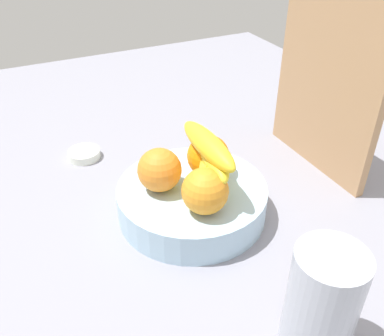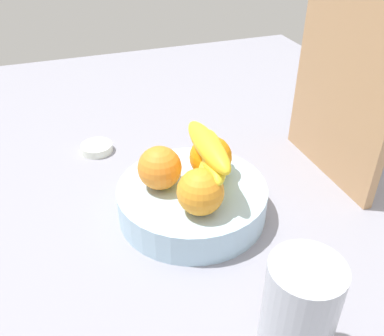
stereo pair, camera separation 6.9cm
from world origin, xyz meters
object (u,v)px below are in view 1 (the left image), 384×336
(cutting_board, at_px, (327,85))
(orange_front_right, at_px, (205,191))
(fruit_bowl, at_px, (192,200))
(thermos_tumbler, at_px, (321,304))
(jar_lid, at_px, (84,154))
(banana_bunch, at_px, (210,162))
(orange_center, at_px, (208,156))
(orange_front_left, at_px, (159,170))

(cutting_board, bearing_deg, orange_front_right, -71.56)
(fruit_bowl, bearing_deg, cutting_board, 97.02)
(thermos_tumbler, bearing_deg, orange_front_right, -172.64)
(orange_front_right, bearing_deg, jar_lid, -160.32)
(orange_front_right, xyz_separation_m, thermos_tumbler, (0.25, 0.03, -0.02))
(banana_bunch, height_order, cutting_board, cutting_board)
(orange_center, height_order, jar_lid, orange_center)
(orange_front_left, height_order, cutting_board, cutting_board)
(orange_front_right, distance_m, banana_bunch, 0.07)
(orange_front_left, distance_m, cutting_board, 0.38)
(orange_front_left, bearing_deg, banana_bunch, 66.84)
(orange_center, bearing_deg, banana_bunch, -24.34)
(orange_front_left, height_order, jar_lid, orange_front_left)
(cutting_board, bearing_deg, orange_front_left, -86.83)
(banana_bunch, bearing_deg, orange_front_left, -113.16)
(orange_front_left, distance_m, thermos_tumbler, 0.34)
(orange_front_left, distance_m, banana_bunch, 0.09)
(fruit_bowl, relative_size, orange_front_right, 3.49)
(orange_front_left, bearing_deg, cutting_board, 92.78)
(fruit_bowl, bearing_deg, orange_front_right, -7.99)
(cutting_board, bearing_deg, fruit_bowl, -82.59)
(orange_front_right, height_order, banana_bunch, banana_bunch)
(orange_front_right, bearing_deg, fruit_bowl, 172.01)
(cutting_board, height_order, thermos_tumbler, cutting_board)
(cutting_board, bearing_deg, orange_center, -86.46)
(banana_bunch, height_order, jar_lid, banana_bunch)
(orange_front_left, height_order, orange_front_right, same)
(orange_center, distance_m, thermos_tumbler, 0.34)
(orange_front_right, distance_m, jar_lid, 0.38)
(orange_front_right, height_order, thermos_tumbler, thermos_tumbler)
(orange_front_right, height_order, orange_center, same)
(cutting_board, bearing_deg, thermos_tumbler, -39.34)
(orange_center, relative_size, jar_lid, 1.09)
(orange_front_left, height_order, orange_center, same)
(fruit_bowl, height_order, jar_lid, fruit_bowl)
(orange_front_right, height_order, cutting_board, cutting_board)
(orange_center, xyz_separation_m, thermos_tumbler, (0.34, -0.02, -0.02))
(banana_bunch, bearing_deg, cutting_board, 100.23)
(banana_bunch, bearing_deg, fruit_bowl, -115.44)
(thermos_tumbler, xyz_separation_m, jar_lid, (-0.59, -0.15, -0.07))
(fruit_bowl, distance_m, orange_center, 0.09)
(fruit_bowl, xyz_separation_m, banana_bunch, (0.01, 0.03, 0.08))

